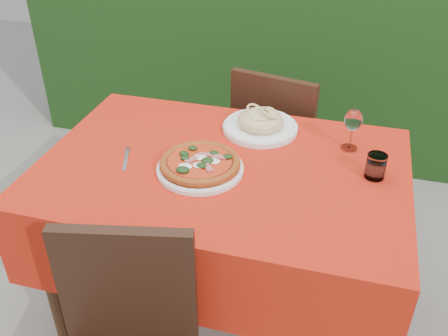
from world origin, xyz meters
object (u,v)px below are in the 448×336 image
(water_glass, at_px, (376,167))
(fork, at_px, (126,161))
(pizza_plate, at_px, (200,165))
(pasta_plate, at_px, (260,123))
(wine_glass, at_px, (353,122))
(chair_far, at_px, (278,143))

(water_glass, relative_size, fork, 0.49)
(pizza_plate, height_order, water_glass, water_glass)
(pasta_plate, bearing_deg, wine_glass, -8.39)
(chair_far, distance_m, fork, 0.86)
(water_glass, xyz_separation_m, fork, (-0.84, -0.13, -0.04))
(chair_far, height_order, fork, chair_far)
(pizza_plate, bearing_deg, fork, -177.53)
(chair_far, bearing_deg, wine_glass, 140.68)
(pizza_plate, relative_size, water_glass, 3.75)
(fork, bearing_deg, water_glass, -10.65)
(water_glass, height_order, fork, water_glass)
(chair_far, xyz_separation_m, pizza_plate, (-0.16, -0.69, 0.28))
(pasta_plate, height_order, wine_glass, wine_glass)
(pasta_plate, xyz_separation_m, water_glass, (0.43, -0.22, 0.01))
(chair_far, bearing_deg, pizza_plate, 89.83)
(pizza_plate, bearing_deg, water_glass, 11.89)
(chair_far, distance_m, pasta_plate, 0.46)
(chair_far, relative_size, pizza_plate, 2.68)
(pizza_plate, xyz_separation_m, wine_glass, (0.47, 0.29, 0.09))
(pasta_plate, distance_m, fork, 0.53)
(pasta_plate, distance_m, water_glass, 0.48)
(wine_glass, bearing_deg, chair_far, 128.15)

